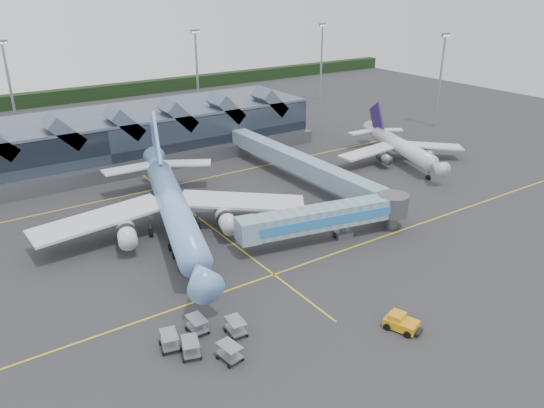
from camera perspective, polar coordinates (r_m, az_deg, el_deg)
ground at (r=72.98m, az=-3.34°, el=-4.93°), size 260.00×260.00×0.00m
taxi_stripes at (r=80.88m, az=-6.98°, el=-2.15°), size 120.00×60.00×0.01m
tree_line_far at (r=171.91m, az=-22.87°, el=10.48°), size 260.00×4.00×4.00m
terminal at (r=110.61m, az=-18.51°, el=6.47°), size 90.00×22.25×12.52m
light_masts at (r=131.82m, az=-9.83°, el=13.24°), size 132.40×42.56×22.45m
main_airliner at (r=77.27m, az=-10.63°, el=-0.11°), size 38.45×45.15×14.75m
regional_jet at (r=110.21m, az=13.62°, el=6.08°), size 26.05×29.15×10.21m
jet_bridge at (r=75.04m, az=6.91°, el=-1.26°), size 26.15×8.66×5.32m
fuel_truck at (r=70.95m, az=-9.56°, el=-4.46°), size 4.17×9.70×3.23m
pushback_tug at (r=58.92m, az=13.71°, el=-12.28°), size 3.33×4.20×1.69m
baggage_carts at (r=55.33m, az=-7.26°, el=-14.06°), size 8.73×8.34×1.74m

